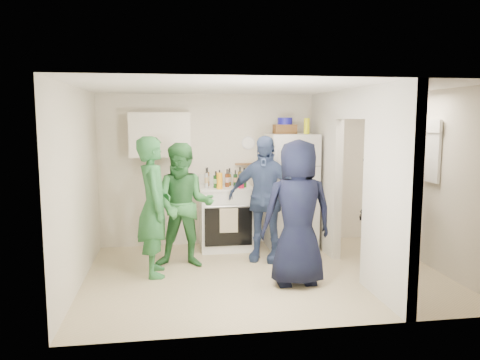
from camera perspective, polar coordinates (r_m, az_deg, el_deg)
name	(u,v)px	position (r m, az deg, el deg)	size (l,w,h in m)	color
floor	(265,274)	(6.50, 3.09, -11.41)	(4.80, 4.80, 0.00)	#CCBB90
wall_back	(245,170)	(7.86, 0.63, 1.27)	(4.80, 4.80, 0.00)	silver
wall_front	(302,207)	(4.58, 7.55, -3.34)	(4.80, 4.80, 0.00)	silver
wall_left	(78,188)	(6.18, -19.17, -0.87)	(3.40, 3.40, 0.00)	silver
wall_right	(433,180)	(7.10, 22.50, 0.01)	(3.40, 3.40, 0.00)	silver
ceiling	(267,88)	(6.16, 3.26, 11.17)	(4.80, 4.80, 0.00)	white
partition_pier_back	(325,172)	(7.58, 10.36, 0.91)	(0.12, 1.20, 2.50)	silver
partition_pier_front	(389,195)	(5.56, 17.75, -1.70)	(0.12, 1.20, 2.50)	silver
partition_header	(354,104)	(6.50, 13.78, 9.01)	(0.12, 1.00, 0.40)	silver
stove	(226,218)	(7.61, -1.75, -4.60)	(0.85, 0.71, 1.02)	white
upper_cabinet	(160,135)	(7.54, -9.75, 5.46)	(0.95, 0.34, 0.70)	silver
fridge	(291,191)	(7.70, 6.20, -1.31)	(0.77, 0.74, 1.86)	silver
wicker_basket	(285,129)	(7.64, 5.48, 6.20)	(0.35, 0.25, 0.15)	brown
blue_bowl	(285,121)	(7.64, 5.50, 7.17)	(0.24, 0.24, 0.11)	#171595
yellow_cup_stack_top	(307,126)	(7.58, 8.13, 6.52)	(0.09, 0.09, 0.25)	#F5FD15
wall_clock	(248,143)	(7.82, 1.02, 4.54)	(0.22, 0.22, 0.03)	white
spice_shelf	(246,164)	(7.80, 0.69, 1.96)	(0.35, 0.08, 0.03)	olive
nook_window	(426,150)	(7.22, 21.71, 3.36)	(0.03, 0.70, 0.80)	black
nook_window_frame	(425,150)	(7.21, 21.61, 3.36)	(0.04, 0.76, 0.86)	white
nook_valance	(424,126)	(7.19, 21.57, 6.15)	(0.04, 0.82, 0.18)	white
yellow_cup_stack_stove	(220,181)	(7.27, -2.50, -0.10)	(0.09, 0.09, 0.25)	#FFA915
red_cup	(241,184)	(7.34, 0.12, -0.53)	(0.09, 0.09, 0.12)	#BD0C31
person_green_left	(154,206)	(6.36, -10.46, -3.19)	(0.68, 0.45, 1.88)	#2F7640
person_green_center	(184,206)	(6.66, -6.82, -3.11)	(0.86, 0.67, 1.77)	#3B8743
person_denim	(264,198)	(6.93, 2.94, -2.27)	(1.09, 0.45, 1.86)	#38447B
person_navy	(297,213)	(5.93, 7.02, -4.01)	(0.91, 0.59, 1.85)	black
person_nook	(384,206)	(6.93, 17.18, -3.07)	(1.13, 0.65, 1.75)	black
bottle_a	(207,177)	(7.58, -3.99, 0.40)	(0.06, 0.06, 0.30)	brown
bottle_b	(216,179)	(7.39, -2.96, 0.07)	(0.08, 0.08, 0.26)	#164216
bottle_c	(220,178)	(7.65, -2.51, 0.29)	(0.06, 0.06, 0.25)	#9AA0A7
bottle_d	(227,178)	(7.46, -1.58, 0.24)	(0.07, 0.07, 0.29)	#5A280F
bottle_e	(230,177)	(7.67, -1.28, 0.41)	(0.08, 0.08, 0.28)	silver
bottle_f	(235,178)	(7.54, -0.57, 0.23)	(0.06, 0.06, 0.26)	#14391A
bottle_g	(240,176)	(7.67, 0.00, 0.48)	(0.07, 0.07, 0.30)	olive
bottle_h	(206,178)	(7.33, -4.11, 0.24)	(0.06, 0.06, 0.32)	#A2A6AD
bottle_i	(229,178)	(7.59, -1.35, 0.28)	(0.06, 0.06, 0.26)	#5A3F0F
bottle_j	(244,178)	(7.43, 0.51, 0.30)	(0.08, 0.08, 0.31)	#1A4C1A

